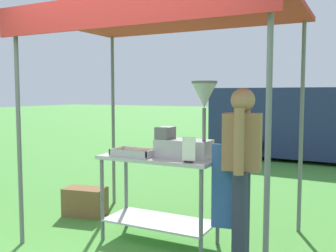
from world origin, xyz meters
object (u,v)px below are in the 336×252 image
(donut_cart, at_px, (159,181))
(van_navy, at_px, (333,123))
(vendor, at_px, (241,165))
(supply_crate, at_px, (85,202))
(stall_canopy, at_px, (164,23))
(donut_tray, at_px, (135,154))
(menu_sign, at_px, (189,152))
(donut_fryer, at_px, (189,130))

(donut_cart, relative_size, van_navy, 0.22)
(donut_cart, bearing_deg, vendor, -3.02)
(supply_crate, xyz_separation_m, van_navy, (2.50, 5.90, 0.70))
(vendor, bearing_deg, van_navy, 86.83)
(vendor, bearing_deg, stall_canopy, 170.58)
(supply_crate, bearing_deg, vendor, -10.61)
(stall_canopy, relative_size, supply_crate, 4.76)
(stall_canopy, xyz_separation_m, donut_cart, (-0.00, -0.10, -1.64))
(donut_tray, distance_m, menu_sign, 0.67)
(donut_tray, xyz_separation_m, donut_fryer, (0.54, 0.15, 0.26))
(menu_sign, height_order, van_navy, van_navy)
(stall_canopy, height_order, vendor, stall_canopy)
(stall_canopy, height_order, donut_fryer, stall_canopy)
(supply_crate, distance_m, van_navy, 6.45)
(stall_canopy, xyz_separation_m, supply_crate, (-1.27, 0.26, -2.11))
(menu_sign, bearing_deg, supply_crate, 161.81)
(menu_sign, bearing_deg, van_navy, 82.87)
(stall_canopy, relative_size, donut_tray, 6.07)
(van_navy, bearing_deg, stall_canopy, -101.29)
(menu_sign, xyz_separation_m, van_navy, (0.81, 6.46, -0.14))
(donut_fryer, xyz_separation_m, supply_crate, (-1.58, 0.30, -1.02))
(van_navy, bearing_deg, vendor, -93.17)
(donut_cart, bearing_deg, donut_tray, -158.79)
(donut_tray, height_order, vendor, vendor)
(donut_tray, relative_size, donut_fryer, 0.58)
(donut_cart, height_order, supply_crate, donut_cart)
(donut_cart, xyz_separation_m, van_navy, (1.23, 6.26, 0.23))
(menu_sign, bearing_deg, stall_canopy, 144.67)
(vendor, bearing_deg, donut_tray, -177.68)
(donut_tray, bearing_deg, donut_fryer, 15.58)
(stall_canopy, distance_m, donut_cart, 1.64)
(donut_cart, relative_size, supply_crate, 2.14)
(donut_cart, bearing_deg, donut_fryer, 11.01)
(stall_canopy, xyz_separation_m, donut_tray, (-0.24, -0.19, -1.35))
(donut_cart, distance_m, menu_sign, 0.59)
(donut_tray, distance_m, van_navy, 6.52)
(donut_tray, distance_m, donut_fryer, 0.62)
(donut_tray, xyz_separation_m, menu_sign, (0.66, -0.11, 0.08))
(donut_tray, bearing_deg, menu_sign, -9.30)
(vendor, bearing_deg, supply_crate, 169.39)
(stall_canopy, distance_m, donut_fryer, 1.13)
(van_navy, bearing_deg, menu_sign, -97.13)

